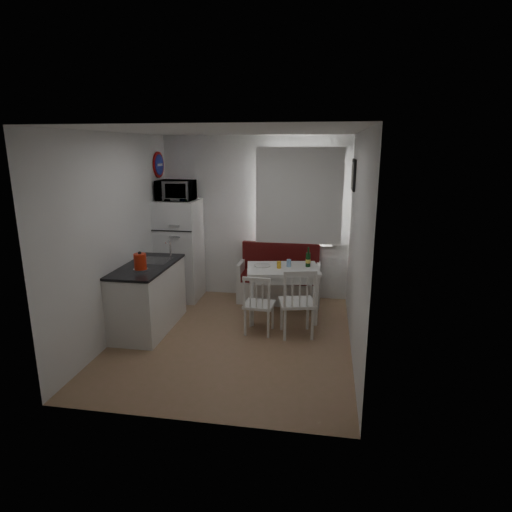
{
  "coord_description": "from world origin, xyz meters",
  "views": [
    {
      "loc": [
        1.14,
        -5.0,
        2.43
      ],
      "look_at": [
        0.22,
        0.5,
        1.0
      ],
      "focal_mm": 30.0,
      "sensor_mm": 36.0,
      "label": 1
    }
  ],
  "objects_px": {
    "chair_right": "(297,296)",
    "wine_bottle": "(308,257)",
    "kitchen_counter": "(149,296)",
    "fridge": "(180,250)",
    "bench": "(279,282)",
    "chair_left": "(258,299)",
    "kettle": "(140,262)",
    "microwave": "(176,190)",
    "dining_table": "(283,273)"
  },
  "relations": [
    {
      "from": "bench",
      "to": "chair_right",
      "type": "xyz_separation_m",
      "value": [
        0.37,
        -1.34,
        0.27
      ]
    },
    {
      "from": "bench",
      "to": "fridge",
      "type": "height_order",
      "value": "fridge"
    },
    {
      "from": "bench",
      "to": "kettle",
      "type": "height_order",
      "value": "kettle"
    },
    {
      "from": "chair_left",
      "to": "bench",
      "type": "bearing_deg",
      "value": 88.46
    },
    {
      "from": "fridge",
      "to": "wine_bottle",
      "type": "height_order",
      "value": "fridge"
    },
    {
      "from": "bench",
      "to": "kettle",
      "type": "distance_m",
      "value": 2.39
    },
    {
      "from": "wine_bottle",
      "to": "dining_table",
      "type": "bearing_deg",
      "value": -164.05
    },
    {
      "from": "dining_table",
      "to": "wine_bottle",
      "type": "bearing_deg",
      "value": 5.87
    },
    {
      "from": "kitchen_counter",
      "to": "chair_left",
      "type": "height_order",
      "value": "kitchen_counter"
    },
    {
      "from": "kitchen_counter",
      "to": "microwave",
      "type": "height_order",
      "value": "microwave"
    },
    {
      "from": "fridge",
      "to": "wine_bottle",
      "type": "relative_size",
      "value": 5.63
    },
    {
      "from": "microwave",
      "to": "wine_bottle",
      "type": "distance_m",
      "value": 2.29
    },
    {
      "from": "bench",
      "to": "chair_left",
      "type": "relative_size",
      "value": 2.97
    },
    {
      "from": "dining_table",
      "to": "fridge",
      "type": "distance_m",
      "value": 1.83
    },
    {
      "from": "chair_right",
      "to": "wine_bottle",
      "type": "bearing_deg",
      "value": 69.15
    },
    {
      "from": "bench",
      "to": "chair_right",
      "type": "distance_m",
      "value": 1.42
    },
    {
      "from": "kitchen_counter",
      "to": "wine_bottle",
      "type": "distance_m",
      "value": 2.28
    },
    {
      "from": "bench",
      "to": "kettle",
      "type": "bearing_deg",
      "value": -133.84
    },
    {
      "from": "chair_right",
      "to": "wine_bottle",
      "type": "relative_size",
      "value": 1.83
    },
    {
      "from": "kettle",
      "to": "chair_left",
      "type": "bearing_deg",
      "value": 12.16
    },
    {
      "from": "kettle",
      "to": "wine_bottle",
      "type": "relative_size",
      "value": 0.86
    },
    {
      "from": "fridge",
      "to": "microwave",
      "type": "xyz_separation_m",
      "value": [
        0.0,
        -0.05,
        0.96
      ]
    },
    {
      "from": "kitchen_counter",
      "to": "fridge",
      "type": "relative_size",
      "value": 0.82
    },
    {
      "from": "kitchen_counter",
      "to": "dining_table",
      "type": "xyz_separation_m",
      "value": [
        1.75,
        0.68,
        0.22
      ]
    },
    {
      "from": "chair_left",
      "to": "wine_bottle",
      "type": "xyz_separation_m",
      "value": [
        0.6,
        0.75,
        0.4
      ]
    },
    {
      "from": "chair_right",
      "to": "microwave",
      "type": "height_order",
      "value": "microwave"
    },
    {
      "from": "wine_bottle",
      "to": "kitchen_counter",
      "type": "bearing_deg",
      "value": -159.72
    },
    {
      "from": "kitchen_counter",
      "to": "kettle",
      "type": "relative_size",
      "value": 5.33
    },
    {
      "from": "kitchen_counter",
      "to": "wine_bottle",
      "type": "bearing_deg",
      "value": 20.28
    },
    {
      "from": "dining_table",
      "to": "chair_right",
      "type": "bearing_deg",
      "value": -79.51
    },
    {
      "from": "kettle",
      "to": "fridge",
      "type": "bearing_deg",
      "value": 91.12
    },
    {
      "from": "chair_left",
      "to": "kettle",
      "type": "xyz_separation_m",
      "value": [
        -1.45,
        -0.31,
        0.52
      ]
    },
    {
      "from": "dining_table",
      "to": "chair_left",
      "type": "xyz_separation_m",
      "value": [
        -0.25,
        -0.65,
        -0.17
      ]
    },
    {
      "from": "kitchen_counter",
      "to": "microwave",
      "type": "distance_m",
      "value": 1.78
    },
    {
      "from": "dining_table",
      "to": "chair_right",
      "type": "distance_m",
      "value": 0.72
    },
    {
      "from": "kitchen_counter",
      "to": "fridge",
      "type": "height_order",
      "value": "fridge"
    },
    {
      "from": "microwave",
      "to": "chair_right",
      "type": "bearing_deg",
      "value": -30.87
    },
    {
      "from": "kettle",
      "to": "wine_bottle",
      "type": "bearing_deg",
      "value": 27.48
    },
    {
      "from": "wine_bottle",
      "to": "chair_left",
      "type": "bearing_deg",
      "value": -128.51
    },
    {
      "from": "chair_right",
      "to": "kettle",
      "type": "relative_size",
      "value": 2.12
    },
    {
      "from": "chair_right",
      "to": "kettle",
      "type": "height_order",
      "value": "kettle"
    },
    {
      "from": "dining_table",
      "to": "chair_right",
      "type": "height_order",
      "value": "chair_right"
    },
    {
      "from": "fridge",
      "to": "chair_right",
      "type": "bearing_deg",
      "value": -31.92
    },
    {
      "from": "dining_table",
      "to": "kettle",
      "type": "height_order",
      "value": "kettle"
    },
    {
      "from": "bench",
      "to": "chair_left",
      "type": "distance_m",
      "value": 1.35
    },
    {
      "from": "chair_left",
      "to": "fridge",
      "type": "xyz_separation_m",
      "value": [
        -1.48,
        1.22,
        0.3
      ]
    },
    {
      "from": "chair_right",
      "to": "fridge",
      "type": "xyz_separation_m",
      "value": [
        -1.98,
        1.23,
        0.23
      ]
    },
    {
      "from": "kitchen_counter",
      "to": "dining_table",
      "type": "bearing_deg",
      "value": 21.12
    },
    {
      "from": "kitchen_counter",
      "to": "chair_left",
      "type": "relative_size",
      "value": 3.01
    },
    {
      "from": "chair_right",
      "to": "kettle",
      "type": "xyz_separation_m",
      "value": [
        -1.95,
        -0.3,
        0.45
      ]
    }
  ]
}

